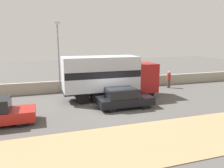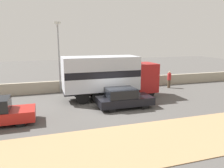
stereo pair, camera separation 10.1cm
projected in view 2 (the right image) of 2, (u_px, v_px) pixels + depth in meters
ground_plane at (116, 109)px, 15.79m from camera, size 80.00×80.00×0.00m
dirt_shoulder_foreground at (151, 141)px, 10.74m from camera, size 60.00×4.48×0.04m
stone_wall_backdrop at (95, 84)px, 21.69m from camera, size 60.00×0.35×1.08m
street_lamp at (59, 52)px, 19.75m from camera, size 0.56×0.28×6.45m
box_truck at (108, 75)px, 18.06m from camera, size 7.90×2.50×3.56m
car_hatchback at (123, 98)px, 15.90m from camera, size 4.03×1.82×1.46m
pedestrian at (169, 79)px, 22.41m from camera, size 0.38×0.38×1.74m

